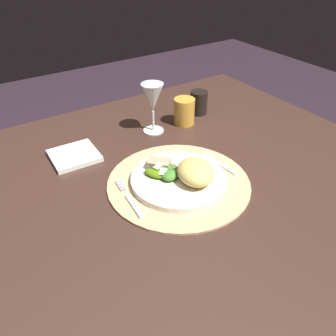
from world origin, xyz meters
name	(u,v)px	position (x,y,z in m)	size (l,w,h in m)	color
ground_plane	(180,318)	(0.00, 0.00, 0.00)	(6.00, 6.00, 0.00)	black
dining_table	(184,213)	(0.00, 0.00, 0.56)	(1.17, 1.05, 0.71)	#3A241D
placemat	(179,183)	(-0.05, -0.04, 0.71)	(0.37, 0.37, 0.01)	tan
dinner_plate	(179,179)	(-0.05, -0.04, 0.73)	(0.25, 0.25, 0.02)	white
pasta_serving	(196,172)	(-0.02, -0.07, 0.76)	(0.11, 0.09, 0.05)	#DAC464
salad_greens	(164,171)	(-0.07, 0.00, 0.74)	(0.10, 0.09, 0.02)	#327B32
bread_piece	(159,164)	(-0.07, 0.03, 0.74)	(0.06, 0.04, 0.02)	tan
fork	(130,200)	(-0.19, -0.03, 0.72)	(0.03, 0.16, 0.00)	silver
spoon	(214,160)	(0.09, -0.01, 0.72)	(0.03, 0.13, 0.01)	silver
napkin	(74,156)	(-0.23, 0.23, 0.72)	(0.13, 0.12, 0.01)	white
wine_glass	(153,99)	(0.04, 0.24, 0.82)	(0.07, 0.07, 0.16)	silver
amber_tumbler	(184,111)	(0.16, 0.23, 0.76)	(0.07, 0.07, 0.09)	gold
dark_tumbler	(199,103)	(0.25, 0.27, 0.75)	(0.06, 0.06, 0.08)	black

